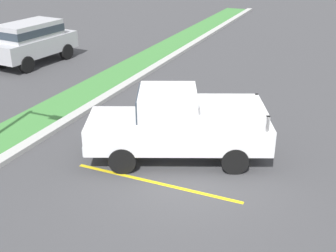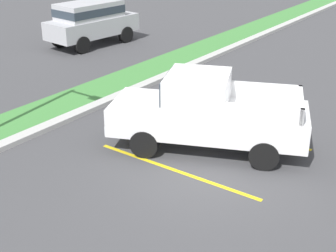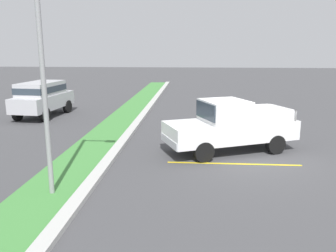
% 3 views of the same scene
% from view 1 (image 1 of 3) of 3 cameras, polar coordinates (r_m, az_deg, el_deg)
% --- Properties ---
extents(ground_plane, '(120.00, 120.00, 0.00)m').
position_cam_1_polar(ground_plane, '(12.24, 1.79, -6.06)').
color(ground_plane, '#424244').
extents(parking_line_near, '(0.12, 4.80, 0.01)m').
position_cam_1_polar(parking_line_near, '(11.75, -1.60, -7.41)').
color(parking_line_near, yellow).
rests_on(parking_line_near, ground).
extents(parking_line_far, '(0.12, 4.80, 0.01)m').
position_cam_1_polar(parking_line_far, '(14.28, 3.68, -1.44)').
color(parking_line_far, yellow).
rests_on(parking_line_far, ground).
extents(curb_strip, '(56.00, 0.40, 0.15)m').
position_cam_1_polar(curb_strip, '(14.59, -16.74, -1.60)').
color(curb_strip, '#B2B2AD').
rests_on(curb_strip, ground).
extents(grass_median, '(56.00, 1.80, 0.06)m').
position_cam_1_polar(grass_median, '(15.30, -19.90, -1.01)').
color(grass_median, '#42843D').
rests_on(grass_median, ground).
extents(pickup_truck_main, '(3.80, 5.54, 2.10)m').
position_cam_1_polar(pickup_truck_main, '(12.53, 1.12, 0.04)').
color(pickup_truck_main, black).
rests_on(pickup_truck_main, ground).
extents(suv_distant, '(4.76, 2.30, 2.10)m').
position_cam_1_polar(suv_distant, '(23.16, -17.36, 10.75)').
color(suv_distant, black).
rests_on(suv_distant, ground).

